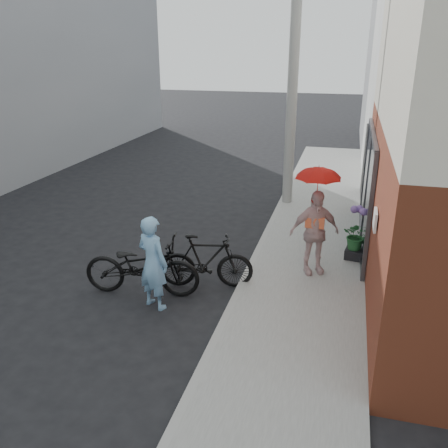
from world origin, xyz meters
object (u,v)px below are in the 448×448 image
at_px(utility_pole, 293,79).
at_px(bike_left, 142,266).
at_px(kimono_woman, 314,232).
at_px(bike_right, 206,261).
at_px(planter, 355,253).
at_px(officer, 153,263).

bearing_deg(utility_pole, bike_left, -107.95).
bearing_deg(utility_pole, kimono_woman, -76.16).
relative_size(bike_right, planter, 4.56).
relative_size(bike_left, kimono_woman, 1.27).
bearing_deg(officer, bike_right, -103.47).
xyz_separation_m(bike_left, planter, (3.79, 2.35, -0.34)).
xyz_separation_m(utility_pole, bike_right, (-0.83, -5.28, -2.97)).
relative_size(bike_left, planter, 5.51).
relative_size(officer, bike_right, 0.96).
height_order(utility_pole, officer, utility_pole).
bearing_deg(kimono_woman, officer, -168.99).
bearing_deg(bike_left, kimono_woman, -71.07).
relative_size(kimono_woman, planter, 4.32).
bearing_deg(planter, kimono_woman, -133.23).
bearing_deg(bike_right, kimono_woman, -76.29).
bearing_deg(planter, bike_right, -146.75).
distance_m(kimono_woman, planter, 1.41).
relative_size(utility_pole, bike_right, 3.96).
bearing_deg(planter, bike_left, -148.25).
relative_size(bike_left, bike_right, 1.21).
height_order(officer, bike_right, officer).
xyz_separation_m(utility_pole, bike_left, (-1.89, -5.84, -2.94)).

